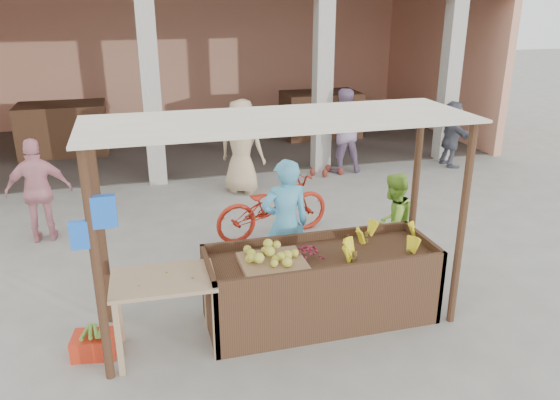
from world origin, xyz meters
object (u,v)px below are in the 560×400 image
object	(u,v)px
vendor_blue	(285,220)
vendor_green	(392,221)
motorcycle	(273,205)
fruit_stall	(321,288)
side_table	(164,290)
red_crate	(95,345)

from	to	relation	value
vendor_blue	vendor_green	bearing A→B (deg)	-179.19
vendor_green	motorcycle	xyz separation A→B (m)	(-1.24, 1.57, -0.22)
fruit_stall	vendor_blue	distance (m)	1.03
fruit_stall	vendor_green	distance (m)	1.62
vendor_blue	motorcycle	world-z (taller)	vendor_blue
side_table	fruit_stall	bearing A→B (deg)	6.65
fruit_stall	motorcycle	distance (m)	2.46
side_table	red_crate	bearing A→B (deg)	173.51
motorcycle	red_crate	bearing A→B (deg)	122.33
vendor_blue	vendor_green	xyz separation A→B (m)	(1.49, 0.00, -0.18)
vendor_green	vendor_blue	bearing A→B (deg)	-26.29
fruit_stall	motorcycle	xyz separation A→B (m)	(0.08, 2.46, 0.12)
side_table	vendor_blue	size ratio (longest dim) A/B	0.59
vendor_blue	motorcycle	bearing A→B (deg)	-98.28
red_crate	motorcycle	world-z (taller)	motorcycle
red_crate	vendor_blue	world-z (taller)	vendor_blue
red_crate	vendor_blue	size ratio (longest dim) A/B	0.25
side_table	vendor_blue	bearing A→B (deg)	34.92
fruit_stall	vendor_green	world-z (taller)	vendor_green
side_table	vendor_green	world-z (taller)	vendor_green
side_table	red_crate	size ratio (longest dim) A/B	2.41
vendor_blue	vendor_green	distance (m)	1.50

